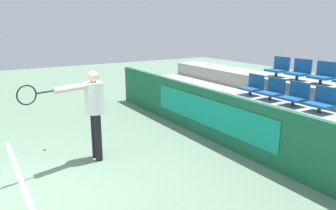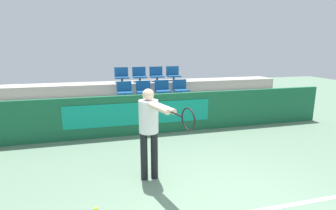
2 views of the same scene
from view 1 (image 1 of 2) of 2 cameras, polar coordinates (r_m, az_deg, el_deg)
ground_plane at (r=5.41m, az=-25.22°, el=-15.23°), size 30.00×30.00×0.00m
court_baseline at (r=5.43m, az=-23.14°, el=-14.88°), size 5.51×0.08×0.01m
barrier_wall at (r=6.82m, az=10.78°, el=-2.91°), size 10.13×0.14×1.12m
bleacher_tier_front at (r=7.27m, az=13.87°, el=-5.04°), size 9.73×0.90×0.39m
bleacher_tier_middle at (r=7.86m, az=18.60°, el=-2.45°), size 9.73×0.90×0.78m
bleacher_tier_back at (r=8.50m, az=22.62°, el=-0.22°), size 9.73×0.90×1.17m
stadium_chair_0 at (r=7.89m, az=9.76°, el=-0.12°), size 0.48×0.41×0.51m
stadium_chair_1 at (r=7.44m, az=12.96°, el=-1.14°), size 0.48×0.41×0.51m
stadium_chair_2 at (r=7.02m, az=16.56°, el=-2.29°), size 0.48×0.41×0.51m
stadium_chair_3 at (r=6.64m, az=20.60°, el=-3.57°), size 0.48×0.41×0.51m
stadium_chair_4 at (r=8.41m, az=14.51°, el=3.24°), size 0.48×0.41×0.51m
stadium_chair_5 at (r=7.99m, az=17.75°, el=2.46°), size 0.48×0.41×0.51m
stadium_chair_6 at (r=7.61m, az=21.33°, el=1.59°), size 0.48×0.41×0.51m
stadium_chair_7 at (r=7.25m, az=25.27°, el=0.62°), size 0.48×0.41×0.51m
stadium_chair_8 at (r=9.02m, az=18.68°, el=6.16°), size 0.48×0.41×0.51m
stadium_chair_9 at (r=8.63m, az=21.89°, el=5.55°), size 0.48×0.41×0.51m
stadium_chair_10 at (r=8.27m, az=25.39°, el=4.87°), size 0.48×0.41×0.51m
tennis_player at (r=6.14m, az=-13.14°, el=-0.08°), size 0.56×1.52×1.69m
tennis_ball at (r=7.20m, az=-20.66°, el=-7.12°), size 0.07×0.07×0.07m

